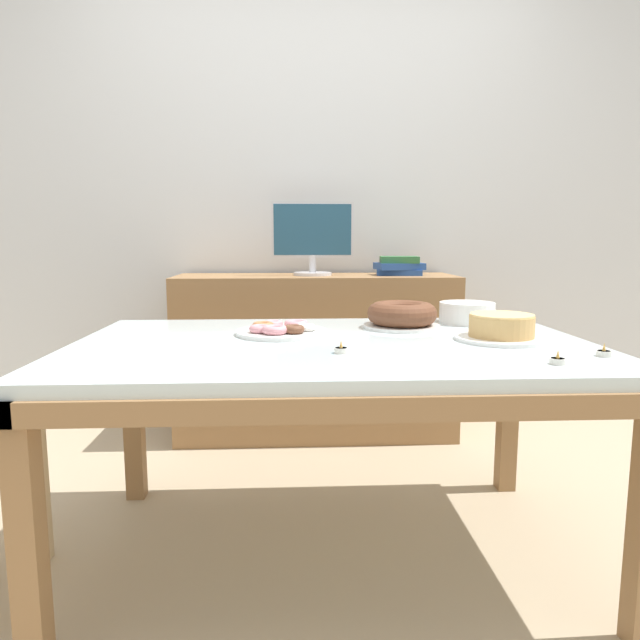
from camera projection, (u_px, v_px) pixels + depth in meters
The scene contains 13 objects.
ground_plane at pixel (332, 553), 1.91m from camera, with size 12.00×12.00×0.00m, color tan.
wall_back at pixel (313, 193), 3.21m from camera, with size 8.00×0.10×2.60m, color silver.
dining_table at pixel (332, 366), 1.82m from camera, with size 1.66×1.06×0.72m.
sideboard at pixel (316, 355), 3.04m from camera, with size 1.46×0.44×0.86m.
computer_monitor at pixel (312, 239), 2.95m from camera, with size 0.42×0.20×0.38m.
book_stack at pixel (399, 266), 2.99m from camera, with size 0.26×0.20×0.10m.
cake_chocolate_round at pixel (501, 329), 1.82m from camera, with size 0.30×0.30×0.08m.
cake_golden_bundt at pixel (402, 315), 2.07m from camera, with size 0.28×0.28×0.09m.
pastry_platter at pixel (282, 330), 1.93m from camera, with size 0.31×0.31×0.04m.
plate_stack at pixel (467, 313), 2.19m from camera, with size 0.21×0.21×0.08m.
tealight_near_cakes at pixel (558, 360), 1.47m from camera, with size 0.04×0.04×0.04m.
tealight_right_edge at pixel (341, 350), 1.61m from camera, with size 0.04×0.04×0.04m.
tealight_centre at pixel (604, 353), 1.57m from camera, with size 0.04×0.04×0.04m.
Camera 1 is at (-0.13, -1.77, 1.04)m, focal length 32.00 mm.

